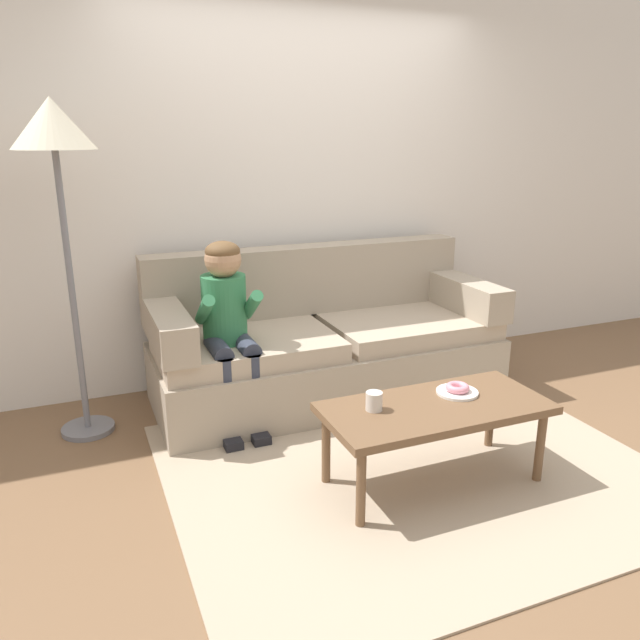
# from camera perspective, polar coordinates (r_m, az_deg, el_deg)

# --- Properties ---
(ground) EXTENTS (10.00, 10.00, 0.00)m
(ground) POSITION_cam_1_polar(r_m,az_deg,el_deg) (3.54, 6.39, -11.70)
(ground) COLOR brown
(wall_back) EXTENTS (8.00, 0.10, 2.80)m
(wall_back) POSITION_cam_1_polar(r_m,az_deg,el_deg) (4.39, -1.98, 13.13)
(wall_back) COLOR silver
(wall_back) RESTS_ON ground
(area_rug) EXTENTS (2.46, 2.03, 0.01)m
(area_rug) POSITION_cam_1_polar(r_m,az_deg,el_deg) (3.35, 8.49, -13.45)
(area_rug) COLOR tan
(area_rug) RESTS_ON ground
(couch) EXTENTS (2.23, 0.90, 0.96)m
(couch) POSITION_cam_1_polar(r_m,az_deg,el_deg) (4.09, 0.42, -2.30)
(couch) COLOR tan
(couch) RESTS_ON ground
(coffee_table) EXTENTS (1.11, 0.51, 0.43)m
(coffee_table) POSITION_cam_1_polar(r_m,az_deg,el_deg) (3.09, 10.58, -8.42)
(coffee_table) COLOR brown
(coffee_table) RESTS_ON ground
(person_child) EXTENTS (0.34, 0.58, 1.10)m
(person_child) POSITION_cam_1_polar(r_m,az_deg,el_deg) (3.59, -8.48, 0.27)
(person_child) COLOR #337A4C
(person_child) RESTS_ON ground
(plate) EXTENTS (0.21, 0.21, 0.01)m
(plate) POSITION_cam_1_polar(r_m,az_deg,el_deg) (3.21, 12.52, -6.51)
(plate) COLOR white
(plate) RESTS_ON coffee_table
(donut) EXTENTS (0.17, 0.17, 0.04)m
(donut) POSITION_cam_1_polar(r_m,az_deg,el_deg) (3.20, 12.55, -6.10)
(donut) COLOR pink
(donut) RESTS_ON plate
(mug) EXTENTS (0.08, 0.08, 0.09)m
(mug) POSITION_cam_1_polar(r_m,az_deg,el_deg) (2.95, 5.00, -7.46)
(mug) COLOR silver
(mug) RESTS_ON coffee_table
(floor_lamp) EXTENTS (0.43, 0.43, 1.86)m
(floor_lamp) POSITION_cam_1_polar(r_m,az_deg,el_deg) (3.58, -23.25, 14.32)
(floor_lamp) COLOR slate
(floor_lamp) RESTS_ON ground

